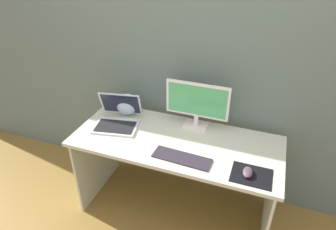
% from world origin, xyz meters
% --- Properties ---
extents(ground_plane, '(8.00, 8.00, 0.00)m').
position_xyz_m(ground_plane, '(0.00, 0.00, 0.00)').
color(ground_plane, olive).
extents(wall_back, '(6.00, 0.04, 2.50)m').
position_xyz_m(wall_back, '(0.00, 0.40, 1.25)').
color(wall_back, slate).
rests_on(wall_back, ground_plane).
extents(desk, '(1.51, 0.64, 0.71)m').
position_xyz_m(desk, '(0.00, 0.00, 0.57)').
color(desk, beige).
rests_on(desk, ground_plane).
extents(monitor, '(0.48, 0.14, 0.36)m').
position_xyz_m(monitor, '(0.09, 0.22, 0.92)').
color(monitor, white).
rests_on(monitor, desk).
extents(laptop, '(0.38, 0.37, 0.23)m').
position_xyz_m(laptop, '(-0.50, 0.04, 0.76)').
color(laptop, silver).
rests_on(laptop, desk).
extents(fishbowl, '(0.18, 0.18, 0.18)m').
position_xyz_m(fishbowl, '(-0.50, 0.21, 0.80)').
color(fishbowl, silver).
rests_on(fishbowl, desk).
extents(keyboard_external, '(0.40, 0.14, 0.01)m').
position_xyz_m(keyboard_external, '(0.10, -0.19, 0.72)').
color(keyboard_external, '#2F2832').
rests_on(keyboard_external, desk).
extents(mousepad, '(0.25, 0.20, 0.00)m').
position_xyz_m(mousepad, '(0.56, -0.19, 0.72)').
color(mousepad, black).
rests_on(mousepad, desk).
extents(mouse, '(0.06, 0.10, 0.04)m').
position_xyz_m(mouse, '(0.53, -0.19, 0.74)').
color(mouse, '#563F4E').
rests_on(mouse, mousepad).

